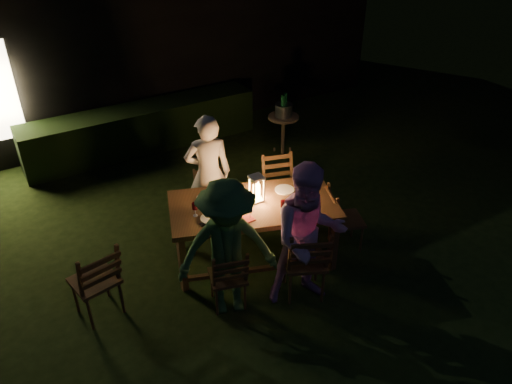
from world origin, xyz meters
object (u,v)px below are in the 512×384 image
bottle_bucket_a (283,109)px  chair_spare (98,292)px  chair_far_left (211,212)px  chair_far_right (280,202)px  chair_near_left (228,286)px  ice_bucket (284,110)px  chair_near_right (304,273)px  bottle_table (233,196)px  dining_table (253,209)px  side_table (283,121)px  person_house_side (208,174)px  chair_end (344,229)px  lantern (257,190)px  person_opp_left (227,250)px  person_opp_right (308,236)px  bottle_bucket_b (285,106)px

bottle_bucket_a → chair_spare: bearing=-150.9°
chair_far_left → chair_far_right: (0.94, -0.33, 0.03)m
chair_near_left → ice_bucket: (2.64, 2.83, 0.56)m
chair_spare → ice_bucket: bearing=18.3°
chair_near_left → chair_far_left: chair_far_left is taller
chair_near_right → bottle_table: bottle_table is taller
dining_table → side_table: bearing=68.5°
chair_far_left → bottle_bucket_a: 2.55m
chair_spare → person_house_side: (1.84, 0.88, 0.54)m
chair_end → lantern: lantern is taller
chair_far_right → person_opp_left: person_opp_left is taller
chair_far_left → side_table: size_ratio=1.24×
chair_near_left → side_table: (2.64, 2.83, 0.37)m
bottle_table → bottle_bucket_a: bearing=44.8°
chair_end → dining_table: bearing=-88.5°
person_house_side → bottle_table: person_house_side is taller
dining_table → person_house_side: (-0.15, 0.92, 0.09)m
chair_end → chair_spare: bearing=-77.2°
chair_end → chair_spare: (-3.15, 0.45, 0.03)m
chair_far_left → person_opp_left: bearing=89.9°
chair_far_left → chair_far_right: 1.00m
person_opp_right → person_house_side: bearing=118.8°
bottle_table → dining_table: bearing=-19.4°
person_opp_left → bottle_table: (0.46, 0.71, 0.14)m
chair_end → ice_bucket: ice_bucket is taller
chair_end → bottle_table: (-1.40, 0.49, 0.70)m
person_opp_left → chair_spare: bearing=172.0°
chair_spare → bottle_bucket_a: chair_spare is taller
chair_spare → person_opp_left: (1.29, -0.67, 0.53)m
chair_near_right → chair_far_right: size_ratio=1.05×
person_house_side → chair_far_left: bearing=90.0°
person_opp_right → bottle_bucket_b: 3.72m
dining_table → person_house_side: size_ratio=1.33×
person_opp_left → side_table: size_ratio=2.34×
dining_table → chair_near_right: chair_near_right is taller
person_opp_left → ice_bucket: (2.66, 2.88, -0.01)m
person_house_side → chair_end: bearing=154.0°
dining_table → side_table: 2.99m
ice_bucket → bottle_bucket_a: size_ratio=0.94×
side_table → bottle_bucket_b: 0.25m
chair_near_right → bottle_bucket_a: size_ratio=3.30×
lantern → chair_near_left: bearing=-140.8°
chair_near_left → person_opp_left: (-0.02, -0.05, 0.57)m
dining_table → lantern: lantern is taller
chair_far_right → person_house_side: person_house_side is taller
dining_table → chair_end: (1.16, -0.41, -0.48)m
dining_table → chair_far_left: bearing=120.4°
bottle_bucket_b → person_opp_right: bearing=-120.0°
bottle_table → chair_far_left: bearing=85.1°
lantern → ice_bucket: lantern is taller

